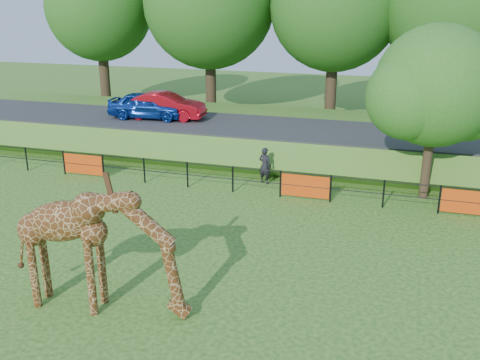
{
  "coord_description": "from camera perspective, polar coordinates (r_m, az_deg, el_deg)",
  "views": [
    {
      "loc": [
        6.33,
        -11.72,
        7.58
      ],
      "look_at": [
        1.56,
        3.91,
        2.0
      ],
      "focal_mm": 40.0,
      "sensor_mm": 36.0,
      "label": 1
    }
  ],
  "objects": [
    {
      "name": "tree_east",
      "position": [
        21.65,
        20.37,
        8.92
      ],
      "size": [
        5.4,
        4.71,
        6.76
      ],
      "color": "#302515",
      "rests_on": "ground"
    },
    {
      "name": "embankment",
      "position": [
        28.8,
        3.78,
        4.87
      ],
      "size": [
        40.0,
        9.0,
        1.3
      ],
      "primitive_type": "cube",
      "color": "#205314",
      "rests_on": "ground"
    },
    {
      "name": "car_red",
      "position": [
        29.1,
        -7.97,
        7.86
      ],
      "size": [
        4.38,
        1.82,
        1.41
      ],
      "primitive_type": "imported",
      "rotation": [
        0.0,
        0.0,
        1.65
      ],
      "color": "#B50C19",
      "rests_on": "road"
    },
    {
      "name": "perimeter_fence",
      "position": [
        21.87,
        -0.78,
        0.1
      ],
      "size": [
        28.07,
        0.1,
        1.1
      ],
      "primitive_type": null,
      "color": "black",
      "rests_on": "ground"
    },
    {
      "name": "visitor",
      "position": [
        22.85,
        2.66,
        1.55
      ],
      "size": [
        0.67,
        0.54,
        1.59
      ],
      "primitive_type": "imported",
      "rotation": [
        0.0,
        0.0,
        2.83
      ],
      "color": "black",
      "rests_on": "ground"
    },
    {
      "name": "ground",
      "position": [
        15.33,
        -10.08,
        -11.11
      ],
      "size": [
        90.0,
        90.0,
        0.0
      ],
      "primitive_type": "plane",
      "color": "#205314",
      "rests_on": "ground"
    },
    {
      "name": "giraffe",
      "position": [
        13.8,
        -14.76,
        -7.29
      ],
      "size": [
        4.67,
        1.23,
        3.29
      ],
      "primitive_type": null,
      "rotation": [
        0.0,
        0.0,
        0.08
      ],
      "color": "#532B11",
      "rests_on": "ground"
    },
    {
      "name": "bg_tree_line",
      "position": [
        34.02,
        9.95,
        17.92
      ],
      "size": [
        37.3,
        8.8,
        11.82
      ],
      "color": "#302515",
      "rests_on": "ground"
    },
    {
      "name": "car_blue",
      "position": [
        29.33,
        -9.82,
        7.87
      ],
      "size": [
        4.32,
        2.02,
        1.43
      ],
      "primitive_type": "imported",
      "rotation": [
        0.0,
        0.0,
        1.65
      ],
      "color": "#153FAA",
      "rests_on": "road"
    },
    {
      "name": "road",
      "position": [
        27.21,
        3.07,
        5.6
      ],
      "size": [
        40.0,
        5.0,
        0.12
      ],
      "primitive_type": "cube",
      "color": "#2F2F31",
      "rests_on": "embankment"
    }
  ]
}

